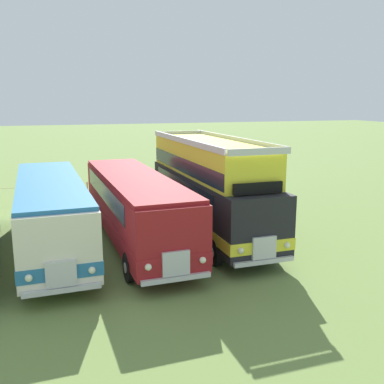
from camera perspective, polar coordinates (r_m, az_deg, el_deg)
bus_sixth_in_row at (r=18.99m, az=-17.76°, el=-2.12°), size 2.80×11.30×2.99m
bus_seventh_in_row at (r=19.25m, az=-7.44°, el=-1.46°), size 2.82×11.68×2.99m
bus_eighth_in_row at (r=20.06m, az=2.22°, el=0.92°), size 2.65×10.59×4.52m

